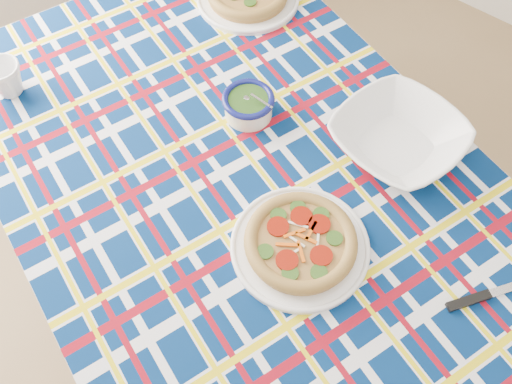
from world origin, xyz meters
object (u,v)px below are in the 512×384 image
Objects in this scene: serving_bowl at (398,138)px; mug at (5,79)px; main_focaccia_plate at (301,242)px; pesto_bowl at (248,104)px; dining_table at (251,203)px.

serving_bowl is 1.01m from mug.
mug is (-0.87, -0.11, 0.02)m from main_focaccia_plate.
mug is at bearing -172.88° from main_focaccia_plate.
main_focaccia_plate is 0.87m from mug.
main_focaccia_plate is 2.37× the size of pesto_bowl.
pesto_bowl is 0.63m from mug.
pesto_bowl is 0.38m from serving_bowl.
pesto_bowl reaches higher than dining_table.
mug is at bearing -148.09° from pesto_bowl.
pesto_bowl is 0.44× the size of serving_bowl.
main_focaccia_plate is 1.04× the size of serving_bowl.
mug is (-0.68, -0.17, 0.13)m from dining_table.
mug is (-0.88, -0.48, 0.01)m from serving_bowl.
serving_bowl is (0.21, 0.31, 0.12)m from dining_table.
mug is at bearing -147.98° from dining_table.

